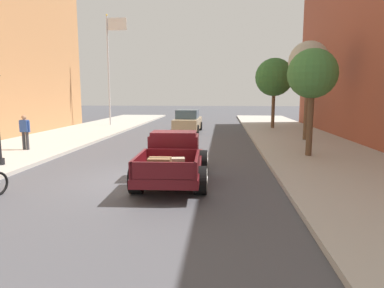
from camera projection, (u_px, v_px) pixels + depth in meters
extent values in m
plane|color=#47474C|center=(138.00, 180.00, 10.95)|extent=(140.00, 140.00, 0.00)
cube|color=#ADA89E|center=(371.00, 183.00, 10.30)|extent=(5.50, 64.00, 0.15)
cube|color=#510F14|center=(173.00, 165.00, 10.73)|extent=(1.95, 4.97, 0.24)
cube|color=#510F14|center=(174.00, 147.00, 11.00)|extent=(1.60, 1.16, 0.80)
cube|color=#510F14|center=(174.00, 133.00, 10.89)|extent=(1.47, 0.99, 0.12)
cube|color=#3D4C5B|center=(176.00, 140.00, 11.54)|extent=(1.33, 0.09, 0.44)
cube|color=#510F14|center=(178.00, 145.00, 12.31)|extent=(1.38, 1.55, 0.52)
cube|color=silver|center=(180.00, 143.00, 13.10)|extent=(0.68, 0.13, 0.47)
cube|color=#510F14|center=(168.00, 170.00, 9.33)|extent=(1.77, 2.16, 0.04)
cube|color=#510F14|center=(139.00, 162.00, 9.34)|extent=(0.16, 2.10, 0.44)
cube|color=#510F14|center=(197.00, 163.00, 9.26)|extent=(0.16, 2.10, 0.44)
cube|color=#510F14|center=(163.00, 171.00, 8.30)|extent=(1.62, 0.14, 0.44)
cube|color=#510F14|center=(172.00, 156.00, 10.30)|extent=(1.62, 0.14, 0.44)
cylinder|color=black|center=(153.00, 161.00, 12.13)|extent=(0.39, 0.81, 0.80)
cylinder|color=silver|center=(147.00, 161.00, 12.14)|extent=(0.04, 0.66, 0.66)
cylinder|color=silver|center=(147.00, 161.00, 12.14)|extent=(0.03, 0.24, 0.24)
cylinder|color=black|center=(202.00, 161.00, 12.04)|extent=(0.39, 0.81, 0.80)
cylinder|color=silver|center=(207.00, 161.00, 12.03)|extent=(0.04, 0.66, 0.66)
cylinder|color=silver|center=(208.00, 161.00, 12.03)|extent=(0.03, 0.24, 0.24)
cylinder|color=black|center=(137.00, 179.00, 9.47)|extent=(0.39, 0.81, 0.80)
cylinder|color=silver|center=(130.00, 179.00, 9.48)|extent=(0.04, 0.66, 0.66)
cylinder|color=silver|center=(130.00, 179.00, 9.48)|extent=(0.03, 0.24, 0.24)
cylinder|color=black|center=(200.00, 180.00, 9.38)|extent=(0.39, 0.81, 0.80)
cylinder|color=silver|center=(207.00, 180.00, 9.37)|extent=(0.04, 0.66, 0.66)
cylinder|color=silver|center=(207.00, 180.00, 9.37)|extent=(0.03, 0.24, 0.24)
cube|color=olive|center=(160.00, 165.00, 8.96)|extent=(0.62, 0.46, 0.40)
cube|color=#3D2D1E|center=(160.00, 165.00, 8.96)|extent=(0.62, 0.07, 0.42)
cube|color=gray|center=(177.00, 163.00, 9.59)|extent=(0.49, 0.39, 0.28)
cube|color=tan|center=(188.00, 124.00, 24.89)|extent=(1.83, 4.34, 0.80)
cube|color=#384C5B|center=(188.00, 114.00, 24.64)|extent=(1.57, 2.04, 0.64)
cylinder|color=black|center=(179.00, 126.00, 26.29)|extent=(0.24, 0.67, 0.66)
cylinder|color=black|center=(200.00, 126.00, 26.11)|extent=(0.24, 0.67, 0.66)
cylinder|color=black|center=(174.00, 129.00, 23.76)|extent=(0.24, 0.67, 0.66)
cylinder|color=black|center=(197.00, 129.00, 23.57)|extent=(0.24, 0.67, 0.66)
cylinder|color=#333338|center=(24.00, 141.00, 16.03)|extent=(0.14, 0.14, 0.86)
cylinder|color=#333338|center=(27.00, 141.00, 16.01)|extent=(0.14, 0.14, 0.86)
cube|color=#2D4C93|center=(25.00, 126.00, 15.92)|extent=(0.36, 0.22, 0.56)
cylinder|color=#2D4C93|center=(20.00, 126.00, 15.94)|extent=(0.09, 0.09, 0.54)
cylinder|color=#2D4C93|center=(29.00, 126.00, 15.90)|extent=(0.09, 0.09, 0.54)
sphere|color=#9E7051|center=(24.00, 117.00, 15.86)|extent=(0.22, 0.22, 0.22)
cylinder|color=black|center=(1.00, 161.00, 12.64)|extent=(0.28, 0.28, 0.24)
cylinder|color=#B2B2B7|center=(109.00, 72.00, 28.38)|extent=(0.12, 0.12, 9.00)
sphere|color=gold|center=(107.00, 15.00, 27.71)|extent=(0.16, 0.16, 0.16)
cube|color=silver|center=(117.00, 24.00, 27.74)|extent=(1.60, 0.03, 1.00)
cylinder|color=brown|center=(310.00, 124.00, 14.38)|extent=(0.26, 0.26, 2.71)
sphere|color=#3D7538|center=(312.00, 73.00, 14.07)|extent=(2.07, 2.07, 2.07)
cylinder|color=brown|center=(306.00, 108.00, 19.37)|extent=(0.26, 0.26, 3.62)
sphere|color=#ADA893|center=(309.00, 61.00, 18.98)|extent=(2.26, 2.26, 2.26)
cylinder|color=brown|center=(273.00, 110.00, 26.26)|extent=(0.26, 0.26, 2.84)
sphere|color=#33662D|center=(274.00, 77.00, 25.89)|extent=(2.90, 2.90, 2.90)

